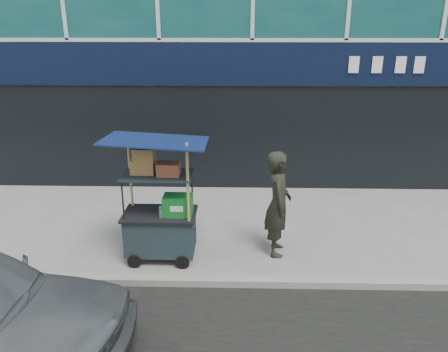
{
  "coord_description": "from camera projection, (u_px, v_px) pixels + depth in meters",
  "views": [
    {
      "loc": [
        -0.36,
        -5.91,
        3.85
      ],
      "look_at": [
        -0.54,
        1.2,
        1.27
      ],
      "focal_mm": 35.0,
      "sensor_mm": 36.0,
      "label": 1
    }
  ],
  "objects": [
    {
      "name": "curb",
      "position": [
        257.0,
        282.0,
        6.65
      ],
      "size": [
        80.0,
        0.18,
        0.12
      ],
      "primitive_type": "cube",
      "color": "gray",
      "rests_on": "ground"
    },
    {
      "name": "ground",
      "position": [
        256.0,
        278.0,
        6.85
      ],
      "size": [
        80.0,
        80.0,
        0.0
      ],
      "primitive_type": "plane",
      "color": "slate",
      "rests_on": "ground"
    },
    {
      "name": "vendor_cart",
      "position": [
        161.0,
        217.0,
        7.19
      ],
      "size": [
        1.6,
        1.14,
        2.15
      ],
      "rotation": [
        0.0,
        0.0,
        -0.01
      ],
      "color": "black",
      "rests_on": "ground"
    },
    {
      "name": "vendor_man",
      "position": [
        278.0,
        204.0,
        7.32
      ],
      "size": [
        0.46,
        0.68,
        1.83
      ],
      "primitive_type": "imported",
      "rotation": [
        0.0,
        0.0,
        1.53
      ],
      "color": "black",
      "rests_on": "ground"
    }
  ]
}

